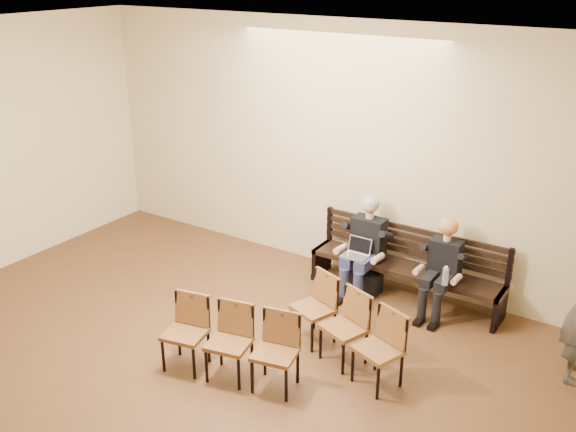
# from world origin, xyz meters

# --- Properties ---
(room_walls) EXTENTS (8.02, 10.01, 3.51)m
(room_walls) POSITION_xyz_m (0.00, 0.79, 2.54)
(room_walls) COLOR beige
(room_walls) RESTS_ON ground
(bench) EXTENTS (2.60, 0.90, 0.45)m
(bench) POSITION_xyz_m (1.26, 4.65, 0.23)
(bench) COLOR black
(bench) RESTS_ON ground
(seated_man) EXTENTS (0.54, 0.75, 1.31)m
(seated_man) POSITION_xyz_m (0.72, 4.53, 0.65)
(seated_man) COLOR black
(seated_man) RESTS_ON ground
(seated_woman) EXTENTS (0.48, 0.67, 1.13)m
(seated_woman) POSITION_xyz_m (1.78, 4.53, 0.56)
(seated_woman) COLOR black
(seated_woman) RESTS_ON ground
(laptop) EXTENTS (0.34, 0.27, 0.24)m
(laptop) POSITION_xyz_m (0.69, 4.29, 0.57)
(laptop) COLOR #BCBDC1
(laptop) RESTS_ON bench
(water_bottle) EXTENTS (0.09, 0.09, 0.25)m
(water_bottle) POSITION_xyz_m (1.93, 4.23, 0.57)
(water_bottle) COLOR silver
(water_bottle) RESTS_ON bench
(bag) EXTENTS (0.41, 0.29, 0.30)m
(bag) POSITION_xyz_m (0.76, 4.50, 0.15)
(bag) COLOR black
(bag) RESTS_ON ground
(chair_row_front) EXTENTS (1.55, 0.75, 0.83)m
(chair_row_front) POSITION_xyz_m (0.40, 2.01, 0.41)
(chair_row_front) COLOR olive
(chair_row_front) RESTS_ON ground
(chair_row_back) EXTENTS (1.56, 0.93, 0.83)m
(chair_row_back) POSITION_xyz_m (1.28, 2.93, 0.42)
(chair_row_back) COLOR olive
(chair_row_back) RESTS_ON ground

